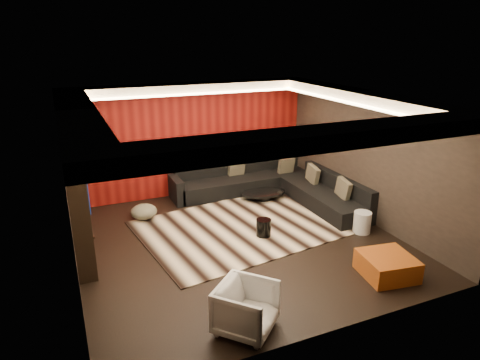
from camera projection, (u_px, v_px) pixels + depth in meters
name	position (u px, v px, depth m)	size (l,w,h in m)	color
floor	(238.00, 241.00, 8.48)	(6.00, 6.00, 0.02)	black
ceiling	(238.00, 98.00, 7.56)	(6.00, 6.00, 0.02)	silver
wall_back	(190.00, 139.00, 10.63)	(6.00, 0.02, 2.80)	black
wall_left	(67.00, 197.00, 6.89)	(0.02, 6.00, 2.80)	black
wall_right	(367.00, 157.00, 9.15)	(0.02, 6.00, 2.80)	black
red_feature_wall	(191.00, 140.00, 10.59)	(5.98, 0.05, 2.78)	#6B0C0A
soffit_back	(192.00, 88.00, 9.94)	(6.00, 0.60, 0.22)	silver
soffit_front	(324.00, 138.00, 5.25)	(6.00, 0.60, 0.22)	silver
soffit_left	(77.00, 116.00, 6.58)	(0.60, 4.80, 0.22)	silver
soffit_right	(361.00, 97.00, 8.61)	(0.60, 4.80, 0.22)	silver
cove_back	(197.00, 94.00, 9.67)	(4.80, 0.08, 0.04)	#FFD899
cove_front	(309.00, 139.00, 5.58)	(4.80, 0.08, 0.04)	#FFD899
cove_left	(101.00, 121.00, 6.74)	(0.08, 4.80, 0.04)	#FFD899
cove_right	(347.00, 102.00, 8.51)	(0.08, 4.80, 0.04)	#FFD899
tv_surround	(77.00, 200.00, 7.56)	(0.30, 2.00, 2.20)	black
tv_screen	(84.00, 181.00, 7.51)	(0.04, 1.30, 0.80)	black
tv_shelf	(89.00, 220.00, 7.75)	(0.04, 1.60, 0.04)	black
rug	(239.00, 227.00, 9.05)	(4.00, 3.00, 0.02)	beige
coffee_table	(263.00, 195.00, 10.54)	(1.14, 1.14, 0.19)	black
drum_stool	(264.00, 227.00, 8.61)	(0.30, 0.30, 0.35)	black
striped_pouf	(144.00, 212.00, 9.42)	(0.57, 0.57, 0.31)	beige
white_side_table	(362.00, 222.00, 8.78)	(0.36, 0.36, 0.45)	silver
orange_ottoman	(387.00, 266.00, 7.22)	(0.82, 0.82, 0.37)	#974B13
armchair	(246.00, 308.00, 5.83)	(0.75, 0.77, 0.70)	silver
sectional_sofa	(273.00, 187.00, 10.66)	(3.65, 3.50, 0.75)	black
throw_pillows	(293.00, 173.00, 10.56)	(1.83, 2.77, 0.50)	tan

